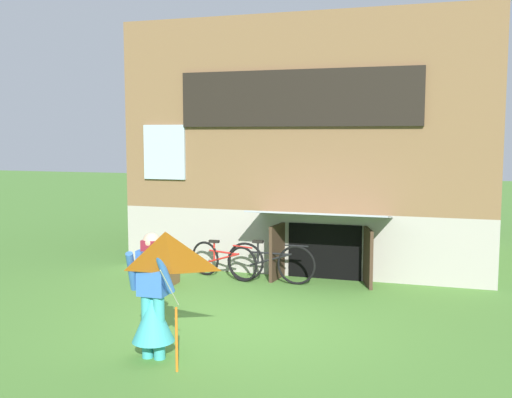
{
  "coord_description": "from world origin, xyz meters",
  "views": [
    {
      "loc": [
        2.61,
        -8.13,
        2.74
      ],
      "look_at": [
        -0.06,
        0.52,
        1.76
      ],
      "focal_mm": 42.07,
      "sensor_mm": 36.0,
      "label": 1
    }
  ],
  "objects": [
    {
      "name": "log_house",
      "position": [
        -0.0,
        5.48,
        2.51
      ],
      "size": [
        7.29,
        6.08,
        5.02
      ],
      "color": "#9E998E",
      "rests_on": "ground_plane"
    },
    {
      "name": "kite",
      "position": [
        -0.27,
        -2.18,
        1.28
      ],
      "size": [
        0.96,
        0.86,
        1.6
      ],
      "color": "orange",
      "rests_on": "ground_plane"
    },
    {
      "name": "bicycle_black",
      "position": [
        -0.35,
        2.39,
        0.38
      ],
      "size": [
        1.72,
        0.09,
        0.78
      ],
      "rotation": [
        0.0,
        0.0,
        -0.03
      ],
      "color": "black",
      "rests_on": "ground_plane"
    },
    {
      "name": "bicycle_red",
      "position": [
        -1.3,
        2.44,
        0.35
      ],
      "size": [
        1.51,
        0.53,
        0.72
      ],
      "rotation": [
        0.0,
        0.0,
        -0.31
      ],
      "color": "black",
      "rests_on": "ground_plane"
    },
    {
      "name": "person",
      "position": [
        -0.69,
        -1.69,
        0.66
      ],
      "size": [
        0.61,
        0.52,
        1.56
      ],
      "rotation": [
        0.0,
        0.0,
        -0.21
      ],
      "color": "teal",
      "rests_on": "ground_plane"
    },
    {
      "name": "ground_plane",
      "position": [
        0.0,
        0.0,
        0.0
      ],
      "size": [
        60.0,
        60.0,
        0.0
      ],
      "primitive_type": "plane",
      "color": "#4C7F33"
    },
    {
      "name": "wooden_crate",
      "position": [
        -2.25,
        1.67,
        0.23
      ],
      "size": [
        0.55,
        0.47,
        0.46
      ],
      "primitive_type": "cube",
      "color": "brown",
      "rests_on": "ground_plane"
    }
  ]
}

